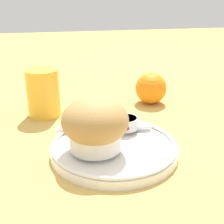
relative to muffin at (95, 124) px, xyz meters
name	(u,v)px	position (x,y,z in m)	size (l,w,h in m)	color
ground_plane	(122,152)	(0.05, 0.01, -0.06)	(3.00, 3.00, 0.00)	tan
plate	(115,149)	(0.03, 0.01, -0.05)	(0.21, 0.21, 0.02)	white
muffin	(95,124)	(0.00, 0.00, 0.00)	(0.10, 0.10, 0.08)	silver
cream_ramekin	(126,122)	(0.06, 0.06, -0.03)	(0.04, 0.04, 0.02)	silver
berry_pair	(121,127)	(0.05, 0.05, -0.03)	(0.03, 0.02, 0.02)	maroon
butter_knife	(104,128)	(0.03, 0.07, -0.04)	(0.17, 0.03, 0.00)	silver
orange_fruit	(151,88)	(0.16, 0.23, -0.02)	(0.07, 0.07, 0.07)	orange
juice_glass	(43,93)	(-0.08, 0.20, -0.01)	(0.07, 0.07, 0.10)	gold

